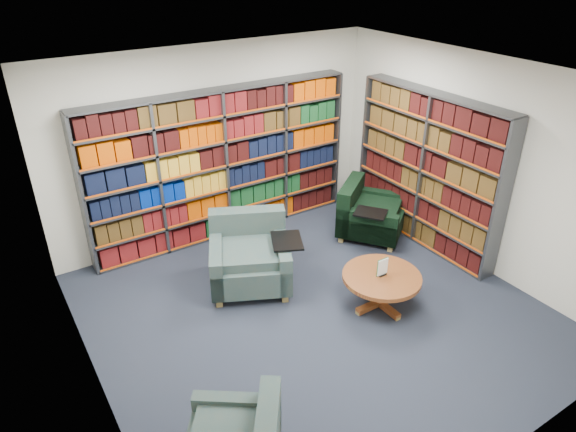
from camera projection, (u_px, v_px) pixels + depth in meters
room_shell at (318, 210)px, 5.57m from camera, size 5.02×5.02×2.82m
bookshelf_back at (223, 165)px, 7.45m from camera, size 4.00×0.28×2.20m
bookshelf_right at (427, 171)px, 7.27m from camera, size 0.28×2.50×2.20m
chair_teal_left at (250, 257)px, 6.65m from camera, size 1.34×1.32×0.90m
chair_green_right at (366, 215)px, 7.74m from camera, size 1.25×1.25×0.82m
coffee_table at (381, 281)px, 6.18m from camera, size 0.95×0.95×0.67m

